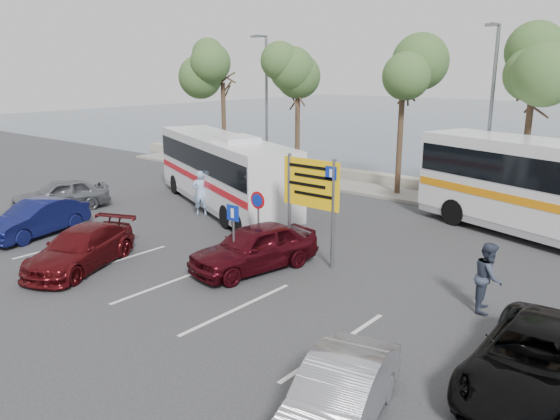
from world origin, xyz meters
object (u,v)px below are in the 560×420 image
Objects in this scene: car_red at (254,247)px; direction_sign at (311,192)px; suv_black at (536,362)px; coach_bus_left at (223,174)px; car_silver_a at (61,195)px; street_lamp_left at (266,99)px; pedestrian_far at (488,277)px; car_silver_b at (338,396)px; street_lamp_right at (490,109)px; pedestrian_near at (201,193)px; car_maroon at (80,248)px; car_blue at (37,218)px.

direction_sign is at bearing 71.57° from car_red.
direction_sign reaches higher than car_red.
direction_sign is at bearing 155.22° from suv_black.
coach_bus_left is (-7.50, 3.30, -0.79)m from direction_sign.
car_silver_a is 0.96× the size of car_red.
street_lamp_left reaches higher than pedestrian_far.
car_red is 1.14× the size of car_silver_b.
street_lamp_right is 0.70× the size of coach_bus_left.
pedestrian_near is at bearing 65.40° from pedestrian_far.
suv_black is at bearing 40.78° from car_silver_b.
street_lamp_right is 10.73m from direction_sign.
street_lamp_left is 1.89× the size of car_silver_a.
car_silver_b is at bearing -30.77° from car_maroon.
car_silver_b is at bearing -127.60° from suv_black.
car_silver_b is at bearing 160.80° from pedestrian_far.
car_silver_a is at bearing -137.73° from coach_bus_left.
suv_black is 2.58× the size of pedestrian_far.
car_blue is 4.63m from car_maroon.
coach_bus_left is at bearing 154.14° from car_red.
direction_sign reaches higher than pedestrian_near.
direction_sign is 0.74× the size of suv_black.
car_blue is (-10.00, -4.36, -1.74)m from direction_sign.
street_lamp_left is at bearing 141.81° from suv_black.
car_blue is (-12.00, -14.68, -3.91)m from street_lamp_right.
pedestrian_far is (11.35, 5.19, 0.30)m from car_maroon.
car_silver_a is (-15.00, -12.02, -3.88)m from street_lamp_right.
direction_sign is 8.84m from suv_black.
direction_sign reaches higher than car_silver_b.
car_maroon reaches higher than car_silver_b.
car_maroon is (4.55, -0.83, -0.04)m from car_blue.
suv_black is 16.22m from pedestrian_near.
direction_sign reaches higher than suv_black.
car_silver_a is at bearing -168.39° from car_red.
car_silver_a is at bearing -3.15° from pedestrian_near.
street_lamp_right reaches higher than car_maroon.
suv_black is (9.01, -1.56, -0.07)m from car_red.
car_red reaches higher than car_maroon.
car_red is at bearing -103.91° from street_lamp_right.
car_red is (9.02, 2.66, 0.06)m from car_blue.
pedestrian_far is (0.27, 6.70, 0.32)m from car_silver_b.
pedestrian_far is at bearing -31.41° from street_lamp_left.
car_silver_b is 2.03× the size of pedestrian_far.
car_silver_a is at bearing -99.45° from street_lamp_left.
pedestrian_near is at bearing 159.13° from suv_black.
car_blue reaches higher than suv_black.
car_maroon is 11.18m from car_silver_b.
car_blue is at bearing 31.88° from pedestrian_near.
car_maroon is 13.62m from suv_black.
car_blue is 6.71m from pedestrian_near.
pedestrian_far is at bearing -69.28° from street_lamp_right.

